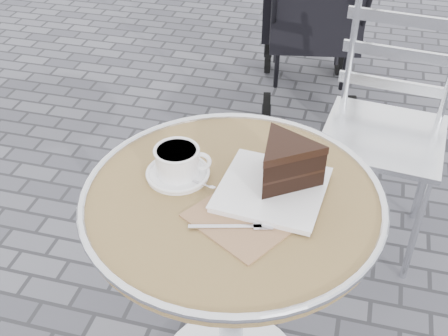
% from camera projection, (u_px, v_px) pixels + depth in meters
% --- Properties ---
extents(cafe_table, '(0.72, 0.72, 0.74)m').
position_uv_depth(cafe_table, '(232.00, 245.00, 1.41)').
color(cafe_table, silver).
rests_on(cafe_table, ground).
extents(cappuccino_set, '(0.18, 0.15, 0.08)m').
position_uv_depth(cappuccino_set, '(178.00, 164.00, 1.35)').
color(cappuccino_set, white).
rests_on(cappuccino_set, cafe_table).
extents(cake_plate_set, '(0.31, 0.37, 0.13)m').
position_uv_depth(cake_plate_set, '(282.00, 169.00, 1.30)').
color(cake_plate_set, '#976D53').
rests_on(cake_plate_set, cafe_table).
extents(bistro_chair, '(0.45, 0.45, 0.92)m').
position_uv_depth(bistro_chair, '(392.00, 100.00, 1.98)').
color(bistro_chair, silver).
rests_on(bistro_chair, ground).
extents(baby_stroller, '(0.63, 1.07, 1.04)m').
position_uv_depth(baby_stroller, '(312.00, 11.00, 2.88)').
color(baby_stroller, black).
rests_on(baby_stroller, ground).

